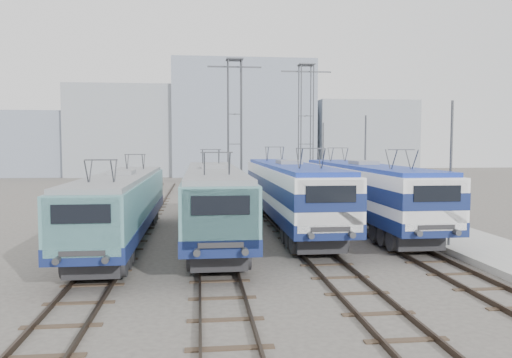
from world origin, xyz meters
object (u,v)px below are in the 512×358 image
object	(u,v)px
locomotive_center_left	(213,197)
catenary_tower_east	(306,126)
locomotive_far_left	(122,202)
mast_front	(451,177)
mast_mid	(365,165)
locomotive_center_right	(289,189)
catenary_tower_west	(235,124)
locomotive_far_right	(364,188)
mast_rear	(323,160)

from	to	relation	value
locomotive_center_left	catenary_tower_east	world-z (taller)	catenary_tower_east
locomotive_far_left	mast_front	distance (m)	15.70
locomotive_center_left	mast_mid	world-z (taller)	mast_mid
locomotive_center_right	catenary_tower_west	xyz separation A→B (m)	(-2.25, 13.28, 4.24)
catenary_tower_east	locomotive_far_right	bearing A→B (deg)	-89.06
locomotive_far_right	mast_front	xyz separation A→B (m)	(1.85, -6.70, 1.13)
mast_rear	catenary_tower_east	bearing A→B (deg)	-136.40
locomotive_far_left	mast_front	size ratio (longest dim) A/B	2.46
mast_mid	mast_rear	distance (m)	12.00
catenary_tower_east	mast_rear	world-z (taller)	catenary_tower_east
locomotive_center_right	locomotive_far_left	bearing A→B (deg)	-157.47
locomotive_center_left	mast_rear	world-z (taller)	mast_rear
mast_mid	mast_front	bearing A→B (deg)	-90.00
catenary_tower_west	mast_rear	bearing A→B (deg)	24.94
locomotive_center_left	mast_front	distance (m)	11.61
locomotive_center_right	locomotive_center_left	bearing A→B (deg)	-148.29
mast_front	locomotive_center_right	bearing A→B (deg)	133.38
locomotive_center_right	mast_front	world-z (taller)	mast_front
locomotive_center_right	mast_mid	distance (m)	8.33
locomotive_far_left	catenary_tower_west	xyz separation A→B (m)	(6.75, 17.02, 4.49)
locomotive_far_left	locomotive_far_right	size ratio (longest dim) A/B	0.92
locomotive_center_right	catenary_tower_east	distance (m)	16.42
locomotive_center_right	locomotive_far_right	size ratio (longest dim) A/B	1.01
mast_front	locomotive_center_left	bearing A→B (deg)	160.05
locomotive_far_right	catenary_tower_east	world-z (taller)	catenary_tower_east
locomotive_far_left	catenary_tower_west	size ratio (longest dim) A/B	1.43
mast_front	mast_rear	distance (m)	24.00
locomotive_far_left	mast_mid	bearing A→B (deg)	30.43
locomotive_far_right	mast_front	distance (m)	7.04
locomotive_far_left	mast_mid	size ratio (longest dim) A/B	2.46
mast_front	locomotive_far_right	bearing A→B (deg)	105.45
mast_front	mast_mid	world-z (taller)	same
locomotive_center_left	catenary_tower_west	size ratio (longest dim) A/B	1.53
locomotive_far_left	locomotive_center_left	distance (m)	4.60
catenary_tower_west	mast_rear	distance (m)	9.99
catenary_tower_east	mast_front	size ratio (longest dim) A/B	1.71
locomotive_far_right	locomotive_center_right	bearing A→B (deg)	179.70
locomotive_center_left	locomotive_far_right	distance (m)	9.41
catenary_tower_west	mast_rear	size ratio (longest dim) A/B	1.71
locomotive_far_left	catenary_tower_west	world-z (taller)	catenary_tower_west
locomotive_far_right	mast_rear	world-z (taller)	mast_rear
locomotive_center_right	locomotive_far_right	distance (m)	4.50
catenary_tower_west	locomotive_center_right	bearing A→B (deg)	-80.38
catenary_tower_west	catenary_tower_east	distance (m)	6.80
mast_front	mast_rear	world-z (taller)	same
locomotive_center_right	mast_front	bearing A→B (deg)	-46.62
locomotive_far_left	locomotive_far_right	bearing A→B (deg)	15.37
locomotive_center_left	locomotive_center_right	xyz separation A→B (m)	(4.50, 2.78, 0.12)
locomotive_far_left	locomotive_center_right	xyz separation A→B (m)	(9.00, 3.73, 0.25)
mast_front	mast_rear	xyz separation A→B (m)	(0.00, 24.00, 0.00)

